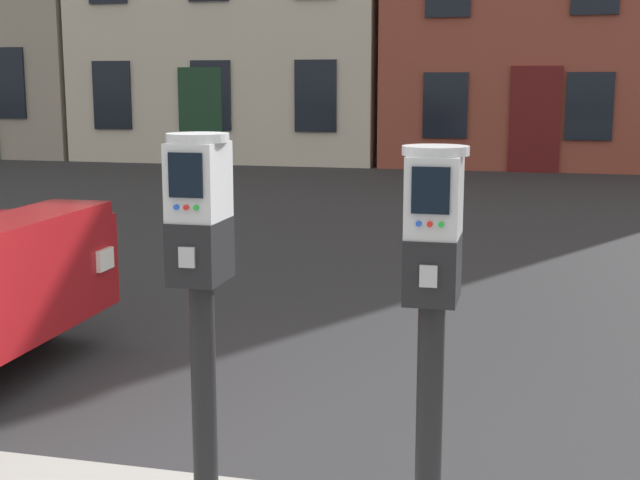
% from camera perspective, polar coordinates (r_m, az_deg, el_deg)
% --- Properties ---
extents(parking_meter_near_kerb, '(0.22, 0.25, 1.46)m').
position_cam_1_polar(parking_meter_near_kerb, '(3.08, -7.79, -1.54)').
color(parking_meter_near_kerb, black).
rests_on(parking_meter_near_kerb, sidewalk_slab).
extents(parking_meter_twin_adjacent, '(0.22, 0.25, 1.43)m').
position_cam_1_polar(parking_meter_twin_adjacent, '(2.89, 7.35, -2.72)').
color(parking_meter_twin_adjacent, black).
rests_on(parking_meter_twin_adjacent, sidewalk_slab).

